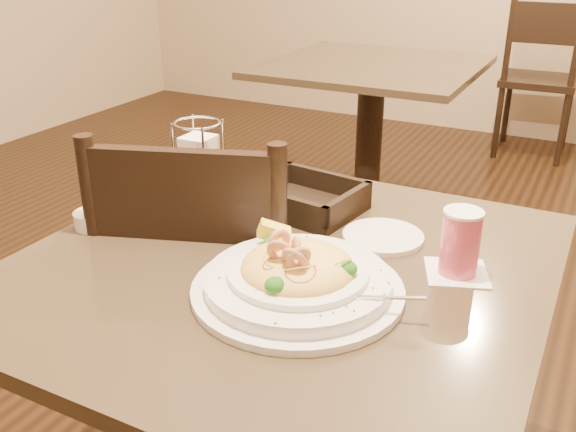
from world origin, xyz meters
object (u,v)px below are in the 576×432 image
at_px(background_table, 370,115).
at_px(pasta_bowl, 297,277).
at_px(dining_chair_near, 208,307).
at_px(butter_ramekin, 93,219).
at_px(drink_glass, 460,243).
at_px(napkin_caddy, 200,162).
at_px(bread_basket, 305,200).
at_px(dining_chair_far, 540,74).
at_px(main_table, 283,367).
at_px(side_plate, 383,237).

relative_size(background_table, pasta_bowl, 2.36).
height_order(dining_chair_near, butter_ramekin, dining_chair_near).
height_order(drink_glass, napkin_caddy, napkin_caddy).
xyz_separation_m(bread_basket, butter_ramekin, (-0.34, -0.27, -0.00)).
xyz_separation_m(background_table, dining_chair_far, (0.56, 1.31, -0.00)).
distance_m(dining_chair_near, bread_basket, 0.34).
bearing_deg(butter_ramekin, background_table, 93.12).
distance_m(main_table, napkin_caddy, 0.48).
bearing_deg(dining_chair_near, pasta_bowl, 128.31).
xyz_separation_m(background_table, bread_basket, (0.44, -1.58, 0.25)).
bearing_deg(butter_ramekin, side_plate, 21.85).
distance_m(dining_chair_far, bread_basket, 2.91).
height_order(main_table, side_plate, side_plate).
bearing_deg(background_table, dining_chair_far, 66.87).
height_order(main_table, napkin_caddy, napkin_caddy).
bearing_deg(napkin_caddy, main_table, -33.36).
bearing_deg(bread_basket, dining_chair_far, 87.59).
bearing_deg(side_plate, butter_ramekin, -158.15).
distance_m(background_table, pasta_bowl, 2.00).
distance_m(side_plate, butter_ramekin, 0.57).
bearing_deg(butter_ramekin, dining_chair_near, 48.17).
bearing_deg(butter_ramekin, pasta_bowl, -5.11).
bearing_deg(dining_chair_near, drink_glass, 158.49).
relative_size(drink_glass, napkin_caddy, 0.81).
distance_m(drink_glass, napkin_caddy, 0.61).
distance_m(pasta_bowl, butter_ramekin, 0.47).
bearing_deg(bread_basket, pasta_bowl, -66.35).
bearing_deg(napkin_caddy, side_plate, -5.41).
bearing_deg(pasta_bowl, side_plate, 77.55).
relative_size(main_table, napkin_caddy, 5.50).
distance_m(background_table, napkin_caddy, 1.64).
bearing_deg(pasta_bowl, butter_ramekin, 174.89).
distance_m(background_table, dining_chair_near, 1.71).
bearing_deg(pasta_bowl, drink_glass, 40.90).
height_order(main_table, pasta_bowl, pasta_bowl).
distance_m(main_table, dining_chair_near, 0.28).
bearing_deg(side_plate, drink_glass, -23.56).
xyz_separation_m(dining_chair_far, bread_basket, (-0.12, -2.89, 0.26)).
height_order(dining_chair_far, pasta_bowl, dining_chair_far).
bearing_deg(main_table, side_plate, 52.38).
xyz_separation_m(drink_glass, side_plate, (-0.16, 0.07, -0.05)).
bearing_deg(drink_glass, side_plate, 156.44).
bearing_deg(pasta_bowl, dining_chair_far, 90.26).
bearing_deg(bread_basket, background_table, 105.41).
xyz_separation_m(main_table, dining_chair_far, (0.06, 3.12, -0.00)).
relative_size(dining_chair_far, side_plate, 6.02).
xyz_separation_m(background_table, side_plate, (0.63, -1.64, 0.24)).
xyz_separation_m(main_table, bread_basket, (-0.06, 0.22, 0.25)).
bearing_deg(napkin_caddy, background_table, 96.55).
height_order(background_table, bread_basket, bread_basket).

